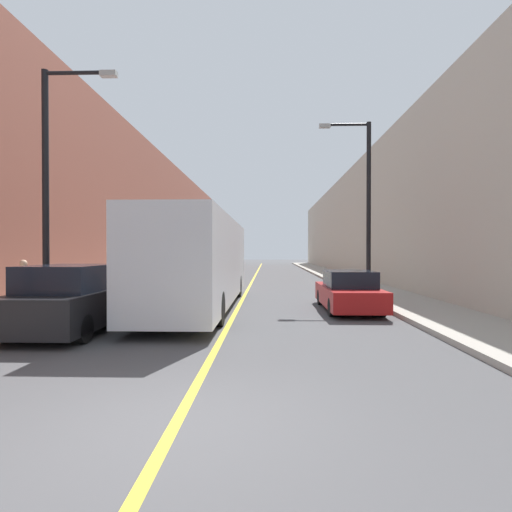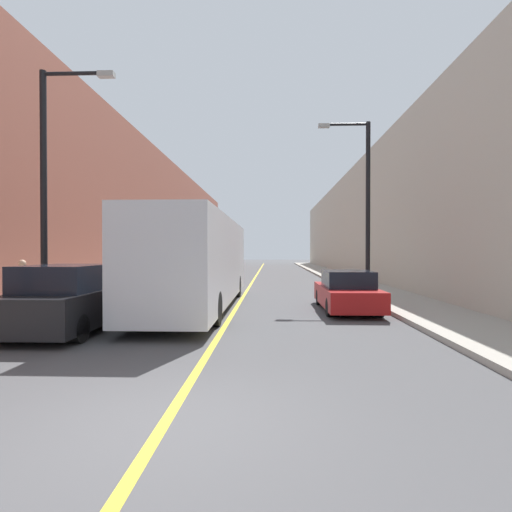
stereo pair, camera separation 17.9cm
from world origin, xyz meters
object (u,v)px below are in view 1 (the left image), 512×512
Objects in this scene: parked_suv_left at (72,301)px; street_lamp_left at (52,177)px; bus at (202,261)px; street_lamp_right at (365,198)px; pedestrian at (24,284)px; car_right_near at (348,292)px.

street_lamp_left is (-1.39, 1.53, 3.60)m from parked_suv_left.
street_lamp_right is at bearing 23.23° from bus.
parked_suv_left is 2.58× the size of pedestrian.
car_right_near is 0.62× the size of street_lamp_left.
street_lamp_left is 0.97× the size of street_lamp_right.
bus is 7.96m from street_lamp_right.
bus is 6.13m from pedestrian.
parked_suv_left is at bearing -120.57° from bus.
bus is at bearing 18.31° from pedestrian.
street_lamp_left is at bearing -164.89° from car_right_near.
street_lamp_right reaches higher than bus.
pedestrian is (-3.04, 2.72, 0.21)m from parked_suv_left.
parked_suv_left is 0.59× the size of street_lamp_left.
parked_suv_left is (-2.73, -4.63, -0.97)m from bus.
street_lamp_left is at bearing 132.36° from parked_suv_left.
car_right_near is at bearing 7.10° from pedestrian.
street_lamp_right is 13.98m from pedestrian.
street_lamp_right reaches higher than parked_suv_left.
pedestrian is at bearing 138.20° from parked_suv_left.
bus is 5.60m from car_right_near.
bus is 5.46m from parked_suv_left.
street_lamp_right is at bearing 38.28° from parked_suv_left.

